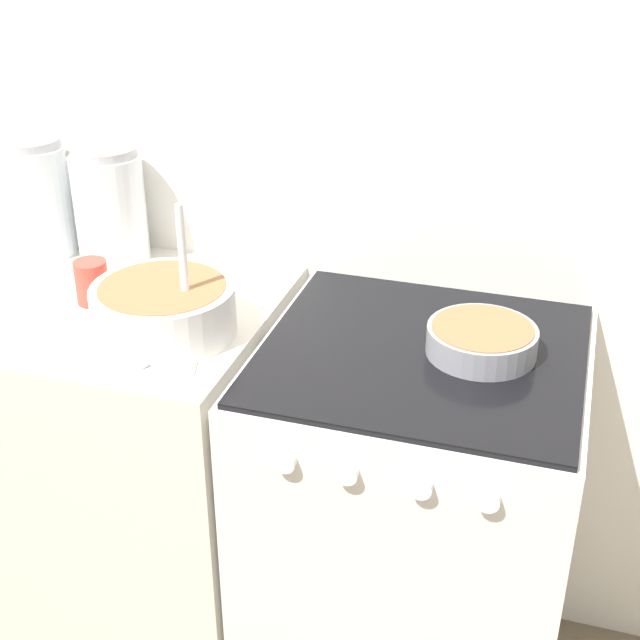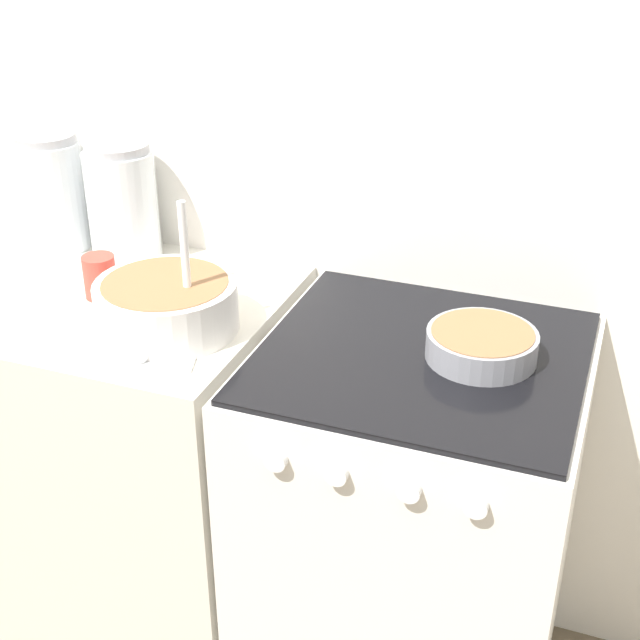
{
  "view_description": "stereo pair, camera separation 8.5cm",
  "coord_description": "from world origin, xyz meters",
  "px_view_note": "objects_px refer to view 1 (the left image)",
  "views": [
    {
      "loc": [
        0.58,
        -1.16,
        1.74
      ],
      "look_at": [
        0.13,
        0.27,
        0.95
      ],
      "focal_mm": 50.0,
      "sensor_mm": 36.0,
      "label": 1
    },
    {
      "loc": [
        0.66,
        -1.14,
        1.74
      ],
      "look_at": [
        0.13,
        0.27,
        0.95
      ],
      "focal_mm": 50.0,
      "sensor_mm": 36.0,
      "label": 2
    }
  ],
  "objects_px": {
    "mixing_bowl": "(164,307)",
    "storage_jar_middle": "(111,214)",
    "stove": "(411,532)",
    "storage_jar_left": "(38,205)",
    "baking_pan": "(482,340)",
    "tin_can": "(92,282)"
  },
  "relations": [
    {
      "from": "mixing_bowl",
      "to": "storage_jar_middle",
      "type": "distance_m",
      "value": 0.39
    },
    {
      "from": "stove",
      "to": "storage_jar_left",
      "type": "height_order",
      "value": "storage_jar_left"
    },
    {
      "from": "mixing_bowl",
      "to": "baking_pan",
      "type": "bearing_deg",
      "value": 9.61
    },
    {
      "from": "baking_pan",
      "to": "tin_can",
      "type": "xyz_separation_m",
      "value": [
        -0.81,
        -0.02,
        0.02
      ]
    },
    {
      "from": "mixing_bowl",
      "to": "tin_can",
      "type": "height_order",
      "value": "mixing_bowl"
    },
    {
      "from": "baking_pan",
      "to": "storage_jar_left",
      "type": "relative_size",
      "value": 0.76
    },
    {
      "from": "stove",
      "to": "storage_jar_middle",
      "type": "height_order",
      "value": "storage_jar_middle"
    },
    {
      "from": "stove",
      "to": "mixing_bowl",
      "type": "distance_m",
      "value": 0.71
    },
    {
      "from": "storage_jar_left",
      "to": "storage_jar_middle",
      "type": "relative_size",
      "value": 1.01
    },
    {
      "from": "mixing_bowl",
      "to": "storage_jar_left",
      "type": "height_order",
      "value": "same"
    },
    {
      "from": "mixing_bowl",
      "to": "tin_can",
      "type": "distance_m",
      "value": 0.22
    },
    {
      "from": "storage_jar_left",
      "to": "stove",
      "type": "bearing_deg",
      "value": -11.84
    },
    {
      "from": "storage_jar_middle",
      "to": "tin_can",
      "type": "xyz_separation_m",
      "value": [
        0.06,
        -0.2,
        -0.07
      ]
    },
    {
      "from": "mixing_bowl",
      "to": "baking_pan",
      "type": "height_order",
      "value": "mixing_bowl"
    },
    {
      "from": "stove",
      "to": "tin_can",
      "type": "distance_m",
      "value": 0.86
    },
    {
      "from": "baking_pan",
      "to": "storage_jar_middle",
      "type": "xyz_separation_m",
      "value": [
        -0.87,
        0.18,
        0.09
      ]
    },
    {
      "from": "baking_pan",
      "to": "storage_jar_middle",
      "type": "bearing_deg",
      "value": 168.38
    },
    {
      "from": "stove",
      "to": "baking_pan",
      "type": "distance_m",
      "value": 0.49
    },
    {
      "from": "storage_jar_left",
      "to": "tin_can",
      "type": "bearing_deg",
      "value": -39.18
    },
    {
      "from": "storage_jar_middle",
      "to": "tin_can",
      "type": "bearing_deg",
      "value": -73.67
    },
    {
      "from": "storage_jar_middle",
      "to": "storage_jar_left",
      "type": "bearing_deg",
      "value": 180.0
    },
    {
      "from": "stove",
      "to": "storage_jar_middle",
      "type": "relative_size",
      "value": 3.3
    }
  ]
}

